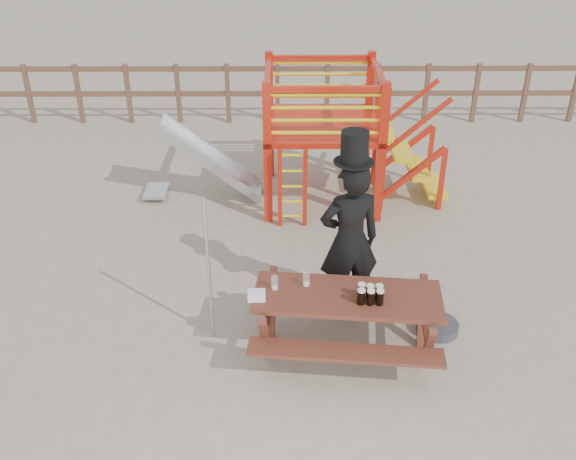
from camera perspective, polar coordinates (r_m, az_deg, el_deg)
name	(u,v)px	position (r m, az deg, el deg)	size (l,w,h in m)	color
ground	(318,341)	(7.23, 2.65, -9.87)	(60.00, 60.00, 0.00)	tan
back_fence	(302,87)	(13.15, 1.28, 12.60)	(15.09, 0.09, 1.20)	brown
playground_fort	(317,133)	(9.82, 2.55, 8.59)	(4.71, 1.84, 2.10)	red
picnic_table	(346,316)	(6.83, 5.21, -7.66)	(2.06, 1.53, 0.75)	brown
man_with_hat	(350,237)	(7.16, 5.50, -0.59)	(0.78, 0.60, 2.25)	black
metal_pole	(209,270)	(6.87, -7.06, -3.55)	(0.04, 0.04, 1.73)	#B2B2B7
parasol_base	(437,327)	(7.54, 13.13, -8.36)	(0.47, 0.47, 0.20)	#3A3A3F
paper_bag	(257,295)	(6.57, -2.81, -5.83)	(0.18, 0.14, 0.08)	white
stout_pints	(370,294)	(6.55, 7.33, -5.68)	(0.27, 0.19, 0.17)	black
empty_glasses	(291,281)	(6.72, 0.22, -4.60)	(0.41, 0.14, 0.15)	silver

